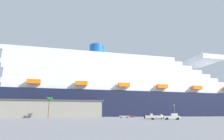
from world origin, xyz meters
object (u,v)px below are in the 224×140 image
object	(u,v)px
small_boat_on_trailer	(155,117)
palm_tree	(49,101)
pickup_truck	(172,117)
street_lamp	(174,109)
cruise_ship	(132,92)
parked_car_red_hatchback	(130,116)
parked_car_silver_sedan	(124,116)

from	to	relation	value
small_boat_on_trailer	palm_tree	size ratio (longest dim) A/B	0.83
pickup_truck	street_lamp	bearing A→B (deg)	60.98
cruise_ship	street_lamp	distance (m)	54.28
cruise_ship	small_boat_on_trailer	size ratio (longest dim) A/B	30.79
palm_tree	parked_car_red_hatchback	bearing A→B (deg)	16.77
cruise_ship	palm_tree	xyz separation A→B (m)	(-54.73, -51.31, -10.63)
small_boat_on_trailer	parked_car_silver_sedan	size ratio (longest dim) A/B	1.67
cruise_ship	parked_car_red_hatchback	xyz separation A→B (m)	(-12.32, -38.52, -17.83)
pickup_truck	palm_tree	size ratio (longest dim) A/B	0.60
palm_tree	street_lamp	xyz separation A→B (m)	(63.10, -0.42, -3.56)
palm_tree	parked_car_silver_sedan	bearing A→B (deg)	4.85
cruise_ship	parked_car_silver_sedan	size ratio (longest dim) A/B	51.40
cruise_ship	street_lamp	size ratio (longest dim) A/B	37.65
cruise_ship	street_lamp	world-z (taller)	cruise_ship
cruise_ship	pickup_truck	xyz separation A→B (m)	(-7.32, -79.99, -17.62)
palm_tree	parked_car_red_hatchback	world-z (taller)	palm_tree
street_lamp	parked_car_silver_sedan	distance (m)	26.61
pickup_truck	street_lamp	size ratio (longest dim) A/B	0.88
pickup_truck	parked_car_red_hatchback	xyz separation A→B (m)	(-5.01, 41.47, -0.21)
street_lamp	pickup_truck	bearing A→B (deg)	-119.02
pickup_truck	small_boat_on_trailer	size ratio (longest dim) A/B	0.72
small_boat_on_trailer	palm_tree	distance (m)	50.26
cruise_ship	parked_car_silver_sedan	distance (m)	54.35
street_lamp	parked_car_red_hatchback	xyz separation A→B (m)	(-20.69, 13.20, -3.64)
pickup_truck	palm_tree	bearing A→B (deg)	148.83
small_boat_on_trailer	palm_tree	bearing A→B (deg)	146.73
parked_car_red_hatchback	parked_car_silver_sedan	bearing A→B (deg)	-119.40
pickup_truck	parked_car_red_hatchback	world-z (taller)	pickup_truck
palm_tree	parked_car_silver_sedan	xyz separation A→B (m)	(36.98, 3.14, -7.20)
parked_car_red_hatchback	parked_car_silver_sedan	size ratio (longest dim) A/B	0.91
cruise_ship	pickup_truck	bearing A→B (deg)	-95.23
small_boat_on_trailer	cruise_ship	bearing A→B (deg)	80.51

